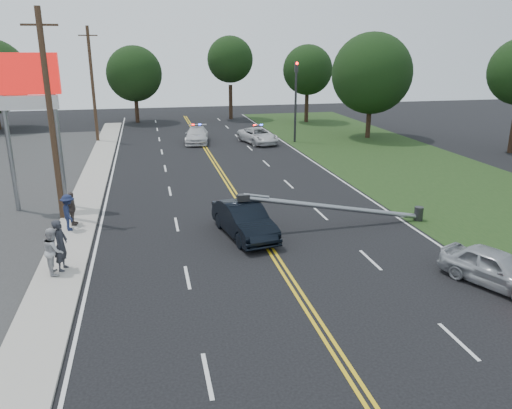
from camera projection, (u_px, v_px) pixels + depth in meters
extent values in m
plane|color=black|center=(316.00, 321.00, 15.74)|extent=(120.00, 120.00, 0.00)
cube|color=#ABA59B|center=(75.00, 231.00, 23.30)|extent=(1.80, 70.00, 0.12)
cube|color=#1B3313|center=(487.00, 202.00, 27.82)|extent=(12.00, 80.00, 0.01)
cube|color=gold|center=(251.00, 219.00, 25.04)|extent=(0.36, 80.00, 0.00)
cylinder|color=gray|center=(9.00, 145.00, 25.30)|extent=(0.24, 0.24, 7.00)
cylinder|color=gray|center=(59.00, 143.00, 25.80)|extent=(0.24, 0.24, 7.00)
cube|color=red|center=(25.00, 74.00, 24.49)|extent=(3.20, 0.35, 2.00)
cube|color=white|center=(29.00, 103.00, 24.91)|extent=(2.80, 0.30, 0.70)
cylinder|color=#2D2D30|center=(296.00, 103.00, 44.31)|extent=(0.20, 0.20, 7.00)
cube|color=#2D2D30|center=(296.00, 67.00, 43.38)|extent=(0.28, 0.28, 0.90)
sphere|color=#FF0C07|center=(297.00, 63.00, 43.14)|extent=(0.22, 0.22, 0.22)
cylinder|color=#2D2D30|center=(419.00, 214.00, 24.74)|extent=(0.44, 0.44, 0.70)
cylinder|color=gray|center=(335.00, 208.00, 23.64)|extent=(8.90, 0.24, 1.80)
cube|color=#2D2D30|center=(243.00, 198.00, 22.49)|extent=(0.55, 0.32, 0.30)
cylinder|color=#382619|center=(51.00, 119.00, 23.50)|extent=(0.28, 0.28, 10.00)
cube|color=#382619|center=(39.00, 25.00, 22.23)|extent=(1.60, 0.10, 0.10)
cylinder|color=#382619|center=(93.00, 86.00, 43.98)|extent=(0.28, 0.28, 10.00)
cube|color=#382619|center=(88.00, 35.00, 42.71)|extent=(1.60, 0.10, 0.10)
cylinder|color=black|center=(137.00, 109.00, 56.55)|extent=(0.44, 0.44, 3.14)
sphere|color=black|center=(134.00, 74.00, 55.39)|extent=(6.09, 6.09, 6.09)
cylinder|color=black|center=(231.00, 102.00, 59.20)|extent=(0.44, 0.44, 3.99)
sphere|color=black|center=(230.00, 59.00, 57.73)|extent=(5.31, 5.31, 5.31)
cylinder|color=black|center=(307.00, 107.00, 57.01)|extent=(0.44, 0.44, 3.37)
sphere|color=black|center=(308.00, 70.00, 55.77)|extent=(5.54, 5.54, 5.54)
cylinder|color=black|center=(369.00, 119.00, 47.01)|extent=(0.44, 0.44, 3.45)
sphere|color=black|center=(372.00, 73.00, 45.74)|extent=(7.34, 7.34, 7.34)
imported|color=black|center=(244.00, 220.00, 22.59)|extent=(2.45, 4.89, 1.54)
imported|color=#A8ABB0|center=(496.00, 268.00, 17.89)|extent=(3.09, 4.28, 1.35)
imported|color=silver|center=(258.00, 136.00, 44.56)|extent=(3.31, 5.24, 1.35)
imported|color=silver|center=(197.00, 135.00, 44.76)|extent=(2.65, 5.08, 1.41)
imported|color=#282A30|center=(61.00, 245.00, 18.81)|extent=(0.63, 0.82, 2.00)
imported|color=#B0B0B5|center=(53.00, 251.00, 18.55)|extent=(0.85, 1.00, 1.79)
imported|color=#1B2344|center=(68.00, 212.00, 22.98)|extent=(0.92, 1.24, 1.71)
imported|color=#534842|center=(72.00, 209.00, 23.65)|extent=(0.51, 0.99, 1.61)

